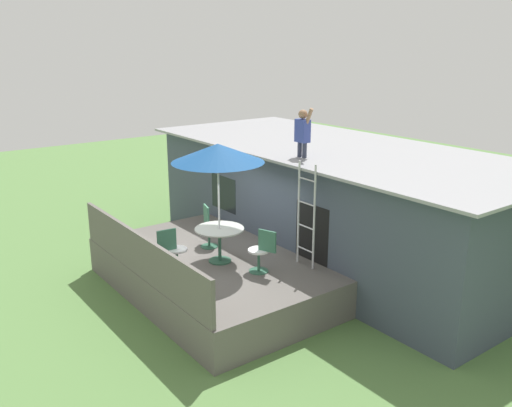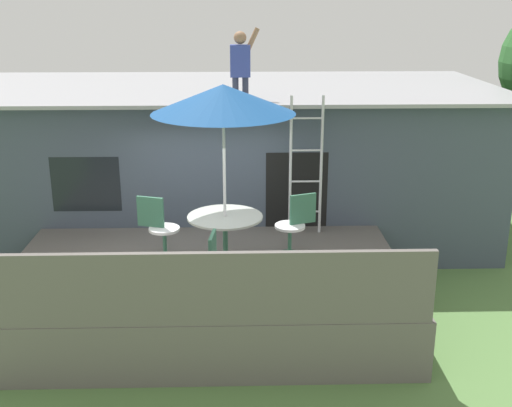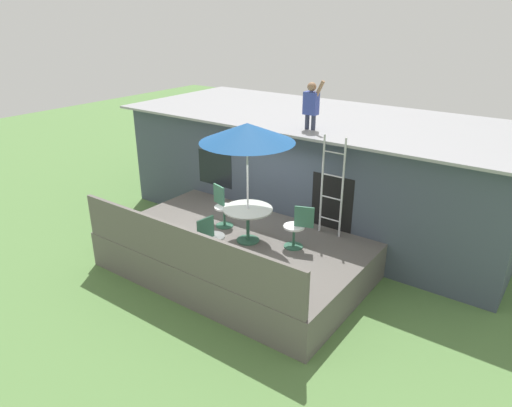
% 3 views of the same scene
% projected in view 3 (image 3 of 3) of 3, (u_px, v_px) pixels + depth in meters
% --- Properties ---
extents(ground_plane, '(40.00, 40.00, 0.00)m').
position_uv_depth(ground_plane, '(238.00, 269.00, 10.37)').
color(ground_plane, '#567F42').
extents(house, '(10.50, 4.50, 2.85)m').
position_uv_depth(house, '(319.00, 168.00, 12.51)').
color(house, '#424C5B').
rests_on(house, ground).
extents(deck, '(5.52, 3.46, 0.80)m').
position_uv_depth(deck, '(238.00, 254.00, 10.22)').
color(deck, '#605B56').
rests_on(deck, ground).
extents(deck_railing, '(5.42, 0.08, 0.90)m').
position_uv_depth(deck_railing, '(181.00, 249.00, 8.64)').
color(deck_railing, '#605B56').
rests_on(deck_railing, deck).
extents(patio_table, '(1.04, 1.04, 0.74)m').
position_uv_depth(patio_table, '(248.00, 216.00, 9.69)').
color(patio_table, '#33664C').
rests_on(patio_table, deck).
extents(patio_umbrella, '(1.90, 1.90, 2.54)m').
position_uv_depth(patio_umbrella, '(247.00, 133.00, 9.02)').
color(patio_umbrella, silver).
rests_on(patio_umbrella, deck).
extents(step_ladder, '(0.52, 0.04, 2.20)m').
position_uv_depth(step_ladder, '(332.00, 187.00, 9.81)').
color(step_ladder, silver).
rests_on(step_ladder, deck).
extents(person_figure, '(0.47, 0.20, 1.11)m').
position_uv_depth(person_figure, '(312.00, 102.00, 10.30)').
color(person_figure, '#33384C').
rests_on(person_figure, house).
extents(patio_chair_left, '(0.61, 0.44, 0.92)m').
position_uv_depth(patio_chair_left, '(222.00, 206.00, 10.48)').
color(patio_chair_left, '#33664C').
rests_on(patio_chair_left, deck).
extents(patio_chair_right, '(0.60, 0.44, 0.92)m').
position_uv_depth(patio_chair_right, '(298.00, 227.00, 9.48)').
color(patio_chair_right, '#33664C').
rests_on(patio_chair_right, deck).
extents(patio_chair_near, '(0.44, 0.62, 0.92)m').
position_uv_depth(patio_chair_near, '(211.00, 238.00, 9.03)').
color(patio_chair_near, '#33664C').
rests_on(patio_chair_near, deck).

